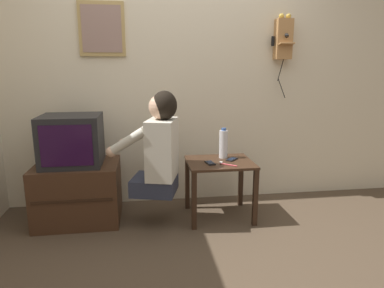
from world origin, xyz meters
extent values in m
plane|color=#4C3D2D|center=(0.00, 0.00, 0.00)|extent=(14.00, 14.00, 0.00)
cube|color=beige|center=(0.00, 1.10, 1.27)|extent=(6.80, 0.05, 2.55)
cube|color=#382316|center=(0.31, 0.60, 0.51)|extent=(0.58, 0.49, 0.02)
cube|color=black|center=(0.05, 0.38, 0.25)|extent=(0.04, 0.04, 0.50)
cube|color=black|center=(0.57, 0.38, 0.25)|extent=(0.04, 0.04, 0.50)
cube|color=black|center=(0.05, 0.83, 0.25)|extent=(0.04, 0.04, 0.50)
cube|color=black|center=(0.57, 0.83, 0.25)|extent=(0.04, 0.04, 0.50)
cube|color=#2D3347|center=(-0.27, 0.53, 0.36)|extent=(0.43, 0.42, 0.14)
cube|color=beige|center=(-0.20, 0.52, 0.67)|extent=(0.30, 0.40, 0.49)
sphere|color=#DBAD8E|center=(-0.20, 0.52, 1.02)|extent=(0.21, 0.21, 0.21)
ellipsoid|color=black|center=(-0.18, 0.51, 1.04)|extent=(0.25, 0.26, 0.24)
cylinder|color=beige|center=(-0.48, 0.44, 0.76)|extent=(0.32, 0.16, 0.24)
cylinder|color=beige|center=(-0.40, 0.73, 0.76)|extent=(0.32, 0.16, 0.24)
sphere|color=#DBAD8E|center=(-0.61, 0.47, 0.67)|extent=(0.09, 0.09, 0.09)
sphere|color=#DBAD8E|center=(-0.54, 0.76, 0.67)|extent=(0.09, 0.09, 0.09)
cube|color=#422819|center=(-0.94, 0.71, 0.26)|extent=(0.71, 0.55, 0.52)
cube|color=black|center=(-0.94, 0.43, 0.28)|extent=(0.64, 0.01, 0.02)
cube|color=#232326|center=(-0.96, 0.70, 0.73)|extent=(0.49, 0.43, 0.43)
cube|color=#280F33|center=(-0.96, 0.48, 0.73)|extent=(0.40, 0.01, 0.33)
cube|color=#AD7A47|center=(1.01, 1.02, 1.60)|extent=(0.15, 0.11, 0.38)
cube|color=#AD7A47|center=(1.01, 0.94, 1.55)|extent=(0.14, 0.07, 0.03)
sphere|color=#B79338|center=(0.97, 1.01, 1.81)|extent=(0.05, 0.05, 0.05)
sphere|color=#B79338|center=(1.04, 1.01, 1.81)|extent=(0.05, 0.05, 0.05)
cone|color=black|center=(1.01, 0.92, 1.63)|extent=(0.04, 0.05, 0.04)
cylinder|color=black|center=(0.91, 1.02, 1.58)|extent=(0.03, 0.03, 0.09)
cylinder|color=black|center=(0.99, 1.01, 1.31)|extent=(0.04, 0.04, 0.22)
cylinder|color=black|center=(1.02, 1.01, 1.13)|extent=(0.07, 0.06, 0.19)
cube|color=tan|center=(-0.70, 1.07, 1.67)|extent=(0.41, 0.02, 0.48)
cube|color=gray|center=(-0.70, 1.05, 1.67)|extent=(0.35, 0.01, 0.41)
cube|color=black|center=(0.21, 0.54, 0.53)|extent=(0.08, 0.13, 0.01)
cube|color=black|center=(0.21, 0.54, 0.53)|extent=(0.07, 0.10, 0.00)
cube|color=black|center=(0.43, 0.63, 0.53)|extent=(0.13, 0.13, 0.01)
cube|color=black|center=(0.43, 0.63, 0.53)|extent=(0.10, 0.11, 0.00)
cylinder|color=silver|center=(0.37, 0.72, 0.65)|extent=(0.08, 0.08, 0.25)
cylinder|color=#2D4C8C|center=(0.37, 0.72, 0.79)|extent=(0.04, 0.04, 0.02)
cylinder|color=#D83F4C|center=(0.35, 0.47, 0.53)|extent=(0.13, 0.11, 0.01)
cube|color=white|center=(0.30, 0.51, 0.54)|extent=(0.03, 0.03, 0.01)
camera|label=1|loc=(-0.35, -2.25, 1.34)|focal=32.00mm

